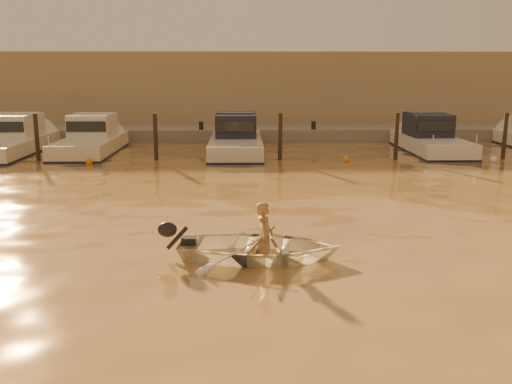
{
  "coord_description": "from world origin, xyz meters",
  "views": [
    {
      "loc": [
        -1.83,
        -10.41,
        3.85
      ],
      "look_at": [
        -1.48,
        3.83,
        0.75
      ],
      "focal_mm": 40.0,
      "sensor_mm": 36.0,
      "label": 1
    }
  ],
  "objects_px": {
    "dinghy": "(260,248)",
    "moored_boat_4": "(431,138)",
    "person": "(264,238)",
    "moored_boat_1": "(90,140)",
    "waterfront_building": "(270,91)",
    "moored_boat_0": "(9,140)",
    "moored_boat_2": "(236,139)"
  },
  "relations": [
    {
      "from": "dinghy",
      "to": "person",
      "type": "relative_size",
      "value": 2.22
    },
    {
      "from": "waterfront_building",
      "to": "person",
      "type": "bearing_deg",
      "value": -93.01
    },
    {
      "from": "moored_boat_0",
      "to": "person",
      "type": "bearing_deg",
      "value": -53.6
    },
    {
      "from": "dinghy",
      "to": "moored_boat_4",
      "type": "xyz_separation_m",
      "value": [
        8.52,
        15.17,
        0.4
      ]
    },
    {
      "from": "moored_boat_4",
      "to": "waterfront_building",
      "type": "relative_size",
      "value": 0.15
    },
    {
      "from": "person",
      "to": "moored_boat_4",
      "type": "relative_size",
      "value": 0.21
    },
    {
      "from": "moored_boat_1",
      "to": "waterfront_building",
      "type": "relative_size",
      "value": 0.15
    },
    {
      "from": "dinghy",
      "to": "moored_boat_4",
      "type": "distance_m",
      "value": 17.4
    },
    {
      "from": "waterfront_building",
      "to": "moored_boat_0",
      "type": "bearing_deg",
      "value": -138.8
    },
    {
      "from": "moored_boat_0",
      "to": "moored_boat_1",
      "type": "xyz_separation_m",
      "value": [
        3.72,
        0.0,
        0.0
      ]
    },
    {
      "from": "person",
      "to": "waterfront_building",
      "type": "distance_m",
      "value": 26.28
    },
    {
      "from": "moored_boat_4",
      "to": "waterfront_building",
      "type": "bearing_deg",
      "value": 122.64
    },
    {
      "from": "dinghy",
      "to": "person",
      "type": "bearing_deg",
      "value": -90.0
    },
    {
      "from": "person",
      "to": "moored_boat_0",
      "type": "height_order",
      "value": "moored_boat_0"
    },
    {
      "from": "person",
      "to": "waterfront_building",
      "type": "xyz_separation_m",
      "value": [
        1.38,
        26.18,
        1.96
      ]
    },
    {
      "from": "moored_boat_1",
      "to": "moored_boat_4",
      "type": "relative_size",
      "value": 0.98
    },
    {
      "from": "moored_boat_2",
      "to": "moored_boat_4",
      "type": "xyz_separation_m",
      "value": [
        9.15,
        0.0,
        0.0
      ]
    },
    {
      "from": "person",
      "to": "moored_boat_4",
      "type": "bearing_deg",
      "value": -22.73
    },
    {
      "from": "moored_boat_0",
      "to": "moored_boat_4",
      "type": "bearing_deg",
      "value": 0.0
    },
    {
      "from": "person",
      "to": "moored_boat_1",
      "type": "relative_size",
      "value": 0.22
    },
    {
      "from": "dinghy",
      "to": "moored_boat_2",
      "type": "relative_size",
      "value": 0.42
    },
    {
      "from": "moored_boat_1",
      "to": "moored_boat_4",
      "type": "distance_m",
      "value": 15.89
    },
    {
      "from": "person",
      "to": "moored_boat_4",
      "type": "height_order",
      "value": "moored_boat_4"
    },
    {
      "from": "dinghy",
      "to": "moored_boat_1",
      "type": "distance_m",
      "value": 16.87
    },
    {
      "from": "waterfront_building",
      "to": "moored_boat_4",
      "type": "bearing_deg",
      "value": -57.36
    },
    {
      "from": "moored_boat_1",
      "to": "moored_boat_2",
      "type": "xyz_separation_m",
      "value": [
        6.74,
        0.0,
        0.0
      ]
    },
    {
      "from": "moored_boat_0",
      "to": "moored_boat_1",
      "type": "bearing_deg",
      "value": 0.0
    },
    {
      "from": "moored_boat_4",
      "to": "waterfront_building",
      "type": "height_order",
      "value": "waterfront_building"
    },
    {
      "from": "person",
      "to": "moored_boat_1",
      "type": "height_order",
      "value": "moored_boat_1"
    },
    {
      "from": "moored_boat_2",
      "to": "waterfront_building",
      "type": "bearing_deg",
      "value": 79.15
    },
    {
      "from": "dinghy",
      "to": "moored_boat_2",
      "type": "bearing_deg",
      "value": 8.68
    },
    {
      "from": "moored_boat_0",
      "to": "moored_boat_4",
      "type": "distance_m",
      "value": 19.61
    }
  ]
}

